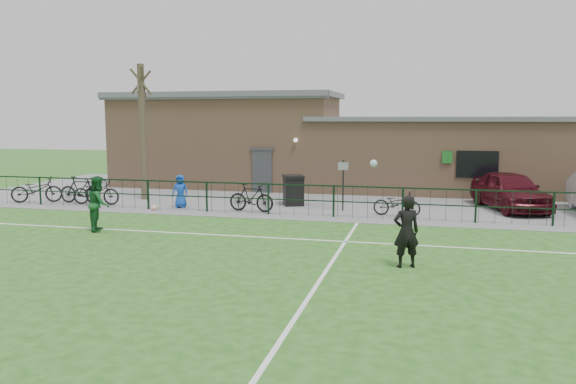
% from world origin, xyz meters
% --- Properties ---
extents(ground, '(90.00, 90.00, 0.00)m').
position_xyz_m(ground, '(0.00, 0.00, 0.00)').
color(ground, '#235619').
rests_on(ground, ground).
extents(paving_strip, '(34.00, 13.00, 0.02)m').
position_xyz_m(paving_strip, '(0.00, 13.50, 0.01)').
color(paving_strip, slate).
rests_on(paving_strip, ground).
extents(pitch_line_touch, '(28.00, 0.10, 0.01)m').
position_xyz_m(pitch_line_touch, '(0.00, 7.80, 0.00)').
color(pitch_line_touch, white).
rests_on(pitch_line_touch, ground).
extents(pitch_line_mid, '(28.00, 0.10, 0.01)m').
position_xyz_m(pitch_line_mid, '(0.00, 4.00, 0.00)').
color(pitch_line_mid, white).
rests_on(pitch_line_mid, ground).
extents(pitch_line_perp, '(0.10, 16.00, 0.01)m').
position_xyz_m(pitch_line_perp, '(2.00, 0.00, 0.00)').
color(pitch_line_perp, white).
rests_on(pitch_line_perp, ground).
extents(perimeter_fence, '(28.00, 0.10, 1.20)m').
position_xyz_m(perimeter_fence, '(0.00, 8.00, 0.60)').
color(perimeter_fence, black).
rests_on(perimeter_fence, ground).
extents(bare_tree, '(0.30, 0.30, 6.00)m').
position_xyz_m(bare_tree, '(-8.00, 10.50, 3.00)').
color(bare_tree, '#423528').
rests_on(bare_tree, ground).
extents(wheelie_bin_left, '(0.94, 1.00, 1.08)m').
position_xyz_m(wheelie_bin_left, '(-1.12, 10.66, 0.56)').
color(wheelie_bin_left, black).
rests_on(wheelie_bin_left, paving_strip).
extents(wheelie_bin_right, '(1.05, 1.10, 1.17)m').
position_xyz_m(wheelie_bin_right, '(-1.09, 10.38, 0.61)').
color(wheelie_bin_right, black).
rests_on(wheelie_bin_right, paving_strip).
extents(sign_post, '(0.07, 0.07, 2.00)m').
position_xyz_m(sign_post, '(1.13, 9.50, 1.02)').
color(sign_post, black).
rests_on(sign_post, paving_strip).
extents(car_maroon, '(3.08, 4.86, 1.54)m').
position_xyz_m(car_maroon, '(7.56, 11.30, 0.79)').
color(car_maroon, '#430C15').
rests_on(car_maroon, paving_strip).
extents(bicycle_a, '(2.22, 1.54, 1.10)m').
position_xyz_m(bicycle_a, '(-12.07, 8.51, 0.57)').
color(bicycle_a, black).
rests_on(bicycle_a, paving_strip).
extents(bicycle_b, '(1.94, 0.60, 1.15)m').
position_xyz_m(bicycle_b, '(-10.07, 8.72, 0.60)').
color(bicycle_b, black).
rests_on(bicycle_b, paving_strip).
extents(bicycle_c, '(2.11, 0.89, 1.08)m').
position_xyz_m(bicycle_c, '(-9.23, 8.58, 0.56)').
color(bicycle_c, black).
rests_on(bicycle_c, paving_strip).
extents(bicycle_d, '(1.87, 0.68, 1.10)m').
position_xyz_m(bicycle_d, '(-2.31, 8.42, 0.57)').
color(bicycle_d, black).
rests_on(bicycle_d, paving_strip).
extents(bicycle_e, '(1.80, 0.75, 0.92)m').
position_xyz_m(bicycle_e, '(3.26, 8.77, 0.48)').
color(bicycle_e, black).
rests_on(bicycle_e, paving_strip).
extents(spectator_child, '(0.71, 0.52, 1.35)m').
position_xyz_m(spectator_child, '(-5.41, 8.65, 0.69)').
color(spectator_child, '#1347B9').
rests_on(spectator_child, paving_strip).
extents(goalkeeper_kick, '(1.62, 3.82, 2.39)m').
position_xyz_m(goalkeeper_kick, '(3.82, 1.56, 0.92)').
color(goalkeeper_kick, black).
rests_on(goalkeeper_kick, ground).
extents(outfield_player, '(0.97, 1.07, 1.79)m').
position_xyz_m(outfield_player, '(-6.04, 3.78, 0.90)').
color(outfield_player, '#185427').
rests_on(outfield_player, ground).
extents(ball_ground, '(0.23, 0.23, 0.23)m').
position_xyz_m(ball_ground, '(-6.15, 7.78, 0.12)').
color(ball_ground, white).
rests_on(ball_ground, ground).
extents(clubhouse, '(24.25, 5.40, 4.96)m').
position_xyz_m(clubhouse, '(-0.88, 16.50, 2.22)').
color(clubhouse, '#A67D5C').
rests_on(clubhouse, ground).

